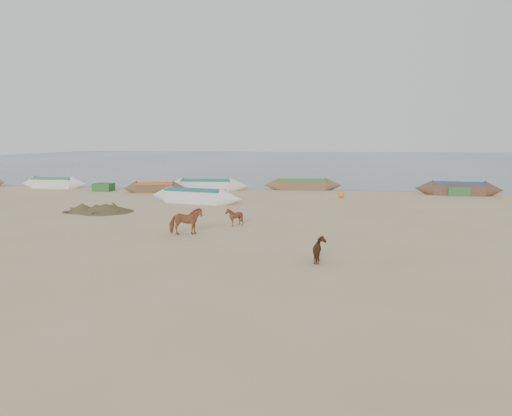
% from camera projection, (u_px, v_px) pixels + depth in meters
% --- Properties ---
extents(ground, '(140.00, 140.00, 0.00)m').
position_uv_depth(ground, '(240.00, 250.00, 18.38)').
color(ground, tan).
rests_on(ground, ground).
extents(sea, '(160.00, 160.00, 0.00)m').
position_uv_depth(sea, '(314.00, 159.00, 98.71)').
color(sea, slate).
rests_on(sea, ground).
extents(cow_adult, '(1.51, 1.06, 1.16)m').
position_uv_depth(cow_adult, '(186.00, 221.00, 21.14)').
color(cow_adult, '#955430').
rests_on(cow_adult, ground).
extents(calf_front, '(0.86, 0.78, 0.87)m').
position_uv_depth(calf_front, '(234.00, 217.00, 23.27)').
color(calf_front, '#5A281C').
rests_on(calf_front, ground).
extents(calf_right, '(0.98, 1.04, 0.83)m').
position_uv_depth(calf_right, '(321.00, 250.00, 16.42)').
color(calf_right, '#4E2919').
rests_on(calf_right, ground).
extents(near_canoe, '(6.58, 2.88, 0.89)m').
position_uv_depth(near_canoe, '(195.00, 196.00, 31.69)').
color(near_canoe, white).
rests_on(near_canoe, ground).
extents(debris_pile, '(3.45, 3.45, 0.46)m').
position_uv_depth(debris_pile, '(106.00, 208.00, 27.82)').
color(debris_pile, brown).
rests_on(debris_pile, ground).
extents(waterline_canoes, '(45.71, 5.70, 0.95)m').
position_uv_depth(waterline_canoes, '(193.00, 185.00, 39.62)').
color(waterline_canoes, brown).
rests_on(waterline_canoes, ground).
extents(beach_clutter, '(48.13, 4.71, 0.64)m').
position_uv_depth(beach_clutter, '(339.00, 190.00, 37.13)').
color(beach_clutter, '#2C622F').
rests_on(beach_clutter, ground).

